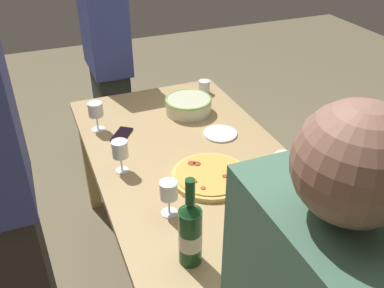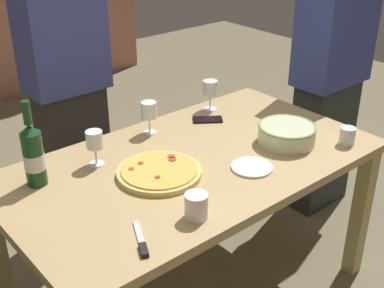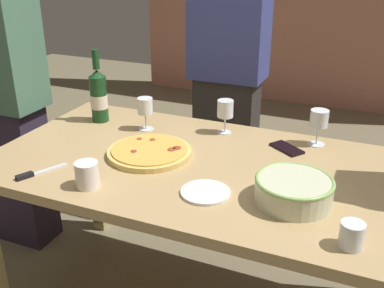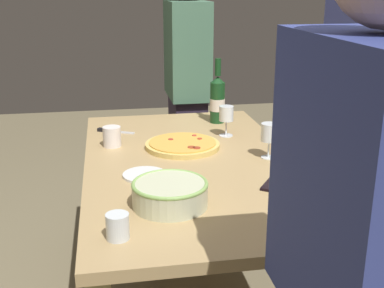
{
  "view_description": "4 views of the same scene",
  "coord_description": "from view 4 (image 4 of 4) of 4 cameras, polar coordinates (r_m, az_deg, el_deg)",
  "views": [
    {
      "loc": [
        -1.53,
        0.62,
        1.87
      ],
      "look_at": [
        0.0,
        0.0,
        0.82
      ],
      "focal_mm": 39.63,
      "sensor_mm": 36.0,
      "label": 1
    },
    {
      "loc": [
        -1.22,
        -1.44,
        1.79
      ],
      "look_at": [
        0.0,
        0.0,
        0.82
      ],
      "focal_mm": 47.77,
      "sensor_mm": 36.0,
      "label": 2
    },
    {
      "loc": [
        0.63,
        -1.48,
        1.54
      ],
      "look_at": [
        0.0,
        0.0,
        0.82
      ],
      "focal_mm": 42.59,
      "sensor_mm": 36.0,
      "label": 3
    },
    {
      "loc": [
        1.95,
        -0.34,
        1.47
      ],
      "look_at": [
        0.0,
        0.0,
        0.82
      ],
      "focal_mm": 46.41,
      "sensor_mm": 36.0,
      "label": 4
    }
  ],
  "objects": [
    {
      "name": "side_plate",
      "position": [
        1.95,
        -5.47,
        -3.54
      ],
      "size": [
        0.17,
        0.17,
        0.01
      ],
      "primitive_type": "cylinder",
      "color": "white",
      "rests_on": "dining_table"
    },
    {
      "name": "dining_table",
      "position": [
        2.14,
        0.0,
        -4.28
      ],
      "size": [
        1.6,
        0.9,
        0.75
      ],
      "color": "tan",
      "rests_on": "ground"
    },
    {
      "name": "wine_glass_far_left",
      "position": [
        1.79,
        13.79,
        -2.36
      ],
      "size": [
        0.08,
        0.08,
        0.15
      ],
      "color": "white",
      "rests_on": "dining_table"
    },
    {
      "name": "cup_amber",
      "position": [
        2.31,
        -9.18,
        0.85
      ],
      "size": [
        0.08,
        0.08,
        0.09
      ],
      "primitive_type": "cylinder",
      "color": "white",
      "rests_on": "dining_table"
    },
    {
      "name": "cell_phone",
      "position": [
        1.88,
        9.5,
        -4.56
      ],
      "size": [
        0.16,
        0.14,
        0.01
      ],
      "primitive_type": "cube",
      "rotation": [
        0.0,
        0.0,
        0.95
      ],
      "color": "black",
      "rests_on": "dining_table"
    },
    {
      "name": "person_guest_right",
      "position": [
        2.45,
        18.62,
        3.68
      ],
      "size": [
        0.4,
        0.24,
        1.75
      ],
      "rotation": [
        0.0,
        0.0,
        -1.41
      ],
      "color": "#2F2A28",
      "rests_on": "ground"
    },
    {
      "name": "serving_bowl",
      "position": [
        1.68,
        -2.55,
        -5.62
      ],
      "size": [
        0.26,
        0.26,
        0.09
      ],
      "color": "beige",
      "rests_on": "dining_table"
    },
    {
      "name": "wine_bottle",
      "position": [
        2.67,
        2.94,
        5.18
      ],
      "size": [
        0.08,
        0.08,
        0.35
      ],
      "color": "#17411D",
      "rests_on": "dining_table"
    },
    {
      "name": "cup_ceramic",
      "position": [
        1.49,
        -8.55,
        -9.35
      ],
      "size": [
        0.07,
        0.07,
        0.08
      ],
      "primitive_type": "cylinder",
      "color": "white",
      "rests_on": "dining_table"
    },
    {
      "name": "wine_glass_by_bottle",
      "position": [
        2.13,
        8.87,
        1.21
      ],
      "size": [
        0.07,
        0.07,
        0.15
      ],
      "color": "white",
      "rests_on": "dining_table"
    },
    {
      "name": "wine_glass_near_pizza",
      "position": [
        2.43,
        3.97,
        3.31
      ],
      "size": [
        0.07,
        0.07,
        0.15
      ],
      "color": "white",
      "rests_on": "dining_table"
    },
    {
      "name": "pizza",
      "position": [
        2.27,
        -1.1,
        -0.09
      ],
      "size": [
        0.34,
        0.34,
        0.03
      ],
      "color": "#DDBC62",
      "rests_on": "dining_table"
    },
    {
      "name": "pizza_knife",
      "position": [
        2.55,
        -9.31,
        1.49
      ],
      "size": [
        0.1,
        0.19,
        0.02
      ],
      "color": "silver",
      "rests_on": "dining_table"
    },
    {
      "name": "person_host",
      "position": [
        3.18,
        -0.56,
        5.81
      ],
      "size": [
        0.43,
        0.24,
        1.59
      ],
      "rotation": [
        0.0,
        0.0,
        -0.15
      ],
      "color": "#2D2337",
      "rests_on": "ground"
    }
  ]
}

